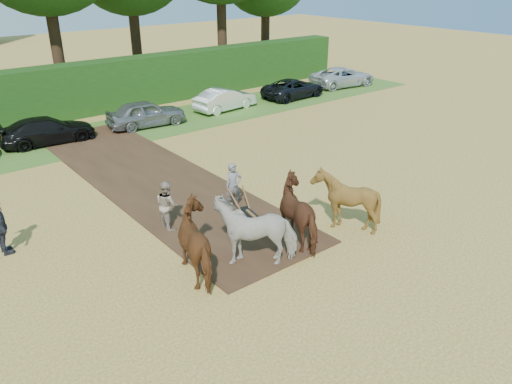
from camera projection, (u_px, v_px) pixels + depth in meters
The scene contains 8 objects.
ground at pixel (219, 262), 14.99m from camera, with size 120.00×120.00×0.00m, color gold.
earth_strip at pixel (153, 179), 20.81m from camera, with size 4.50×17.00×0.05m, color #472D1C.
grass_verge at pixel (59, 144), 24.93m from camera, with size 50.00×5.00×0.03m, color #38601E.
hedgerow at pixel (27, 97), 27.52m from camera, with size 46.00×1.60×3.00m, color #14380F.
spectator_near at pixel (167, 205), 16.65m from camera, with size 0.82×0.64×1.68m, color #BEA995.
spectator_far at pixel (0, 226), 15.07m from camera, with size 1.10×0.46×1.88m, color #21242D.
plough_team at pixel (279, 219), 15.35m from camera, with size 7.08×4.93×2.07m.
parked_cars at pixel (120, 118), 26.68m from camera, with size 41.48×3.30×1.47m.
Camera 1 is at (-7.11, -10.66, 8.13)m, focal length 35.00 mm.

